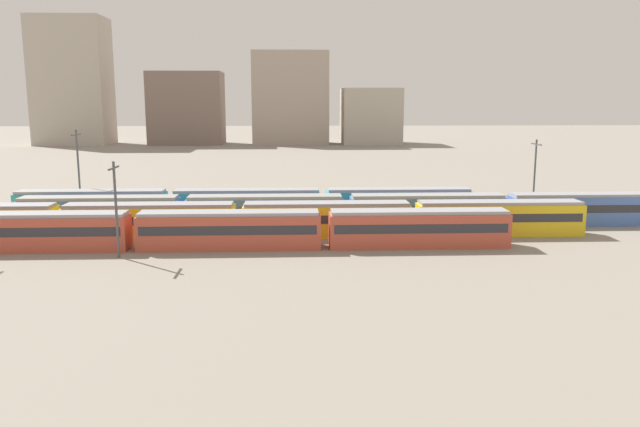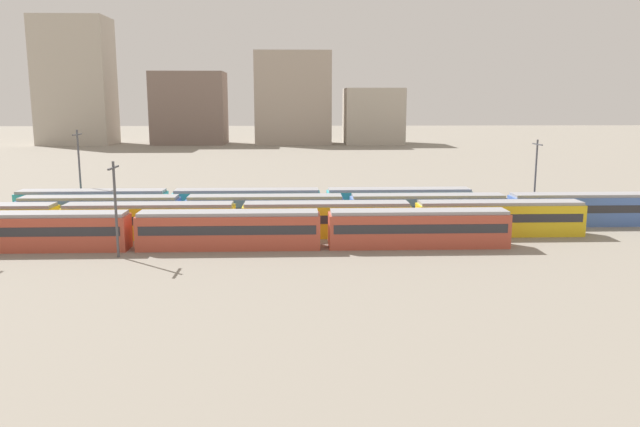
# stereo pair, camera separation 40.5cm
# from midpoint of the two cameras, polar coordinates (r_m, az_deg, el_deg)

# --- Properties ---
(ground_plane) EXTENTS (600.00, 600.00, 0.00)m
(ground_plane) POSITION_cam_midpoint_polar(r_m,az_deg,el_deg) (74.32, -21.87, -1.71)
(ground_plane) COLOR gray
(train_track_0) EXTENTS (55.80, 3.06, 3.75)m
(train_track_0) POSITION_cam_midpoint_polar(r_m,az_deg,el_deg) (62.42, -8.45, -1.47)
(train_track_0) COLOR #BC4C38
(train_track_0) RESTS_ON ground_plane
(train_track_1) EXTENTS (74.70, 3.06, 3.75)m
(train_track_1) POSITION_cam_midpoint_polar(r_m,az_deg,el_deg) (67.45, -7.60, -0.57)
(train_track_1) COLOR yellow
(train_track_1) RESTS_ON ground_plane
(train_track_2) EXTENTS (93.60, 3.06, 3.75)m
(train_track_2) POSITION_cam_midpoint_polar(r_m,az_deg,el_deg) (73.94, 9.61, 0.33)
(train_track_2) COLOR #4C70BC
(train_track_2) RESTS_ON ground_plane
(train_track_3) EXTENTS (55.80, 3.06, 3.75)m
(train_track_3) POSITION_cam_midpoint_polar(r_m,az_deg,el_deg) (77.65, -6.86, 0.88)
(train_track_3) COLOR teal
(train_track_3) RESTS_ON ground_plane
(catenary_pole_1) EXTENTS (0.24, 3.20, 9.57)m
(catenary_pole_1) POSITION_cam_midpoint_polar(r_m,az_deg,el_deg) (85.65, 18.91, 3.58)
(catenary_pole_1) COLOR #4C4C51
(catenary_pole_1) RESTS_ON ground_plane
(catenary_pole_2) EXTENTS (0.24, 3.20, 9.03)m
(catenary_pole_2) POSITION_cam_midpoint_polar(r_m,az_deg,el_deg) (60.68, -18.35, 0.80)
(catenary_pole_2) COLOR #4C4C51
(catenary_pole_2) RESTS_ON ground_plane
(catenary_pole_3) EXTENTS (0.24, 3.20, 10.92)m
(catenary_pole_3) POSITION_cam_midpoint_polar(r_m,az_deg,el_deg) (84.55, -21.34, 3.83)
(catenary_pole_3) COLOR #4C4C51
(catenary_pole_3) RESTS_ON ground_plane
(distant_building_0) EXTENTS (23.37, 16.27, 41.52)m
(distant_building_0) POSITION_cam_midpoint_polar(r_m,az_deg,el_deg) (226.19, -21.78, 11.15)
(distant_building_0) COLOR #B2A899
(distant_building_0) RESTS_ON ground_plane
(distant_building_1) EXTENTS (24.09, 16.09, 23.97)m
(distant_building_1) POSITION_cam_midpoint_polar(r_m,az_deg,el_deg) (216.95, -12.13, 9.39)
(distant_building_1) COLOR #7A665B
(distant_building_1) RESTS_ON ground_plane
(distant_building_2) EXTENTS (25.39, 14.39, 30.68)m
(distant_building_2) POSITION_cam_midpoint_polar(r_m,az_deg,el_deg) (213.99, -2.76, 10.50)
(distant_building_2) COLOR #A89989
(distant_building_2) RESTS_ON ground_plane
(distant_building_3) EXTENTS (19.48, 19.21, 18.61)m
(distant_building_3) POSITION_cam_midpoint_polar(r_m,az_deg,el_deg) (215.68, 4.58, 8.87)
(distant_building_3) COLOR #B2A899
(distant_building_3) RESTS_ON ground_plane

